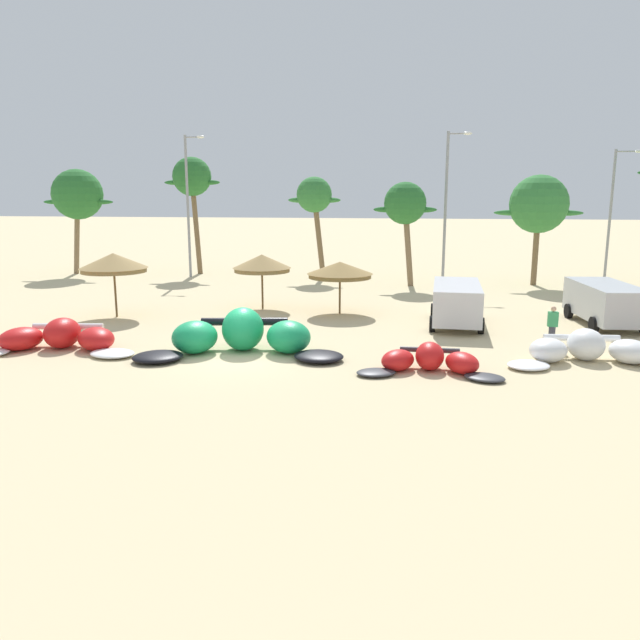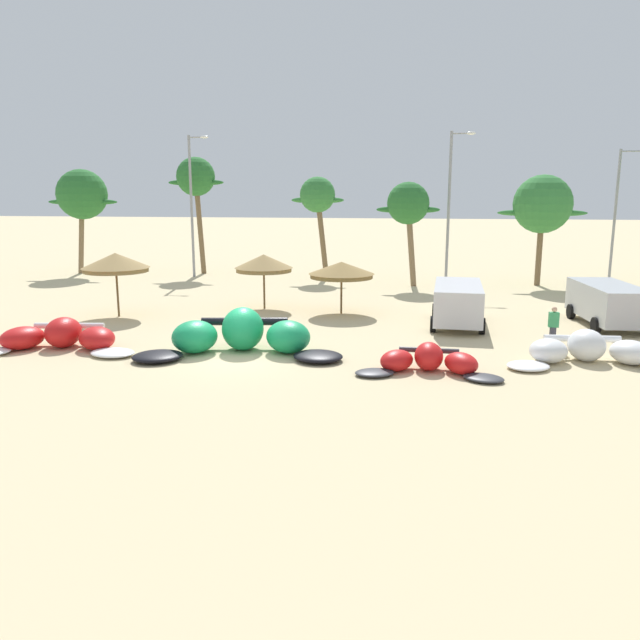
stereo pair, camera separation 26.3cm
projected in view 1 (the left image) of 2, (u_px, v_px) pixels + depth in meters
The scene contains 19 objects.
ground_plane at pixel (239, 356), 22.36m from camera, with size 260.00×260.00×0.00m, color beige.
kite_left at pixel (59, 338), 23.17m from camera, with size 6.56×3.48×1.14m.
kite_left_of_center at pixel (242, 336), 22.71m from camera, with size 7.70×4.13×1.60m.
kite_center at pixel (430, 361), 20.32m from camera, with size 4.93×2.29×0.93m.
kite_right_of_center at pixel (589, 350), 21.43m from camera, with size 6.27×3.06×1.12m.
beach_umbrella_near_van at pixel (113, 263), 28.99m from camera, with size 3.14×3.14×3.02m.
beach_umbrella_middle at pixel (262, 263), 31.14m from camera, with size 2.93×2.93×2.76m.
beach_umbrella_near_palms at pixel (340, 270), 29.92m from camera, with size 3.18×3.18×2.53m.
parked_van at pixel (605, 301), 27.50m from camera, with size 2.66×5.23×1.84m.
parked_car_second at pixel (456, 300), 27.51m from camera, with size 2.40×5.08×1.84m.
person_near_kites at pixel (552, 327), 23.28m from camera, with size 0.36×0.24×1.62m.
palm_leftmost at pixel (77, 195), 44.28m from camera, with size 5.33×3.55×7.48m.
palm_left at pixel (192, 179), 44.20m from camera, with size 4.13×2.75×8.32m.
palm_left_of_gap at pixel (314, 197), 42.17m from camera, with size 3.62×2.41×6.88m.
palm_center_left at pixel (405, 205), 38.53m from camera, with size 3.92×2.62×6.47m.
palm_center_right at pixel (539, 205), 38.81m from camera, with size 5.43×3.62×6.91m.
lamppost_west at pixel (189, 200), 42.71m from camera, with size 1.47×0.24×9.63m.
lamppost_west_center at pixel (447, 201), 39.03m from camera, with size 1.53×0.24×9.52m.
lamppost_east_center at pixel (613, 207), 41.98m from camera, with size 1.80×0.24×8.65m.
Camera 1 is at (6.13, -20.98, 5.72)m, focal length 34.91 mm.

